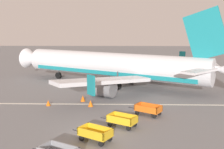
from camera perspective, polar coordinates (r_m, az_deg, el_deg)
ground_plane at (r=23.35m, az=-3.86°, el=-12.12°), size 220.00×220.00×0.00m
apron_stripe at (r=31.47m, az=-2.42°, el=-6.26°), size 120.00×0.36×0.01m
airplane at (r=40.79m, az=0.91°, el=1.84°), size 34.52×28.66×11.34m
baggage_cart_second_in_row at (r=21.56m, az=-3.56°, el=-12.31°), size 3.41×2.50×1.07m
baggage_cart_third_in_row at (r=24.44m, az=2.13°, el=-9.58°), size 3.44×2.46×1.07m
baggage_cart_fourth_in_row at (r=27.75m, az=7.61°, el=-7.27°), size 3.40×2.52×1.07m
traffic_cone_near_plane at (r=30.61m, az=-4.54°, el=-6.04°), size 0.56×0.56×0.74m
traffic_cone_mid_apron at (r=32.76m, az=-6.15°, el=-5.01°), size 0.56×0.56×0.73m
traffic_cone_by_carts at (r=31.66m, az=-13.27°, el=-5.82°), size 0.50×0.50×0.66m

